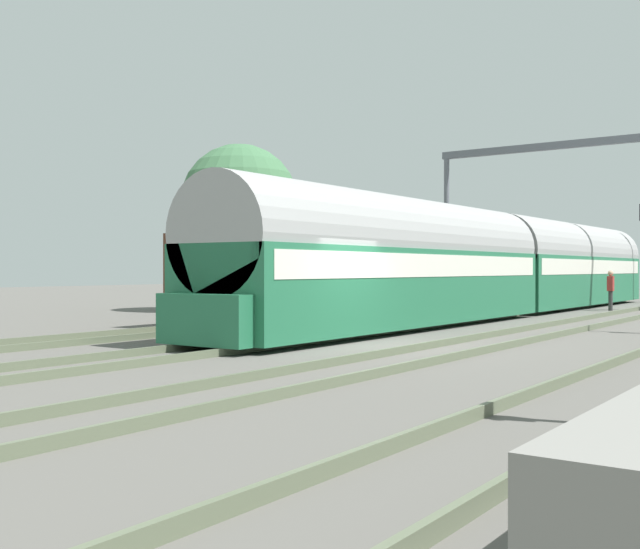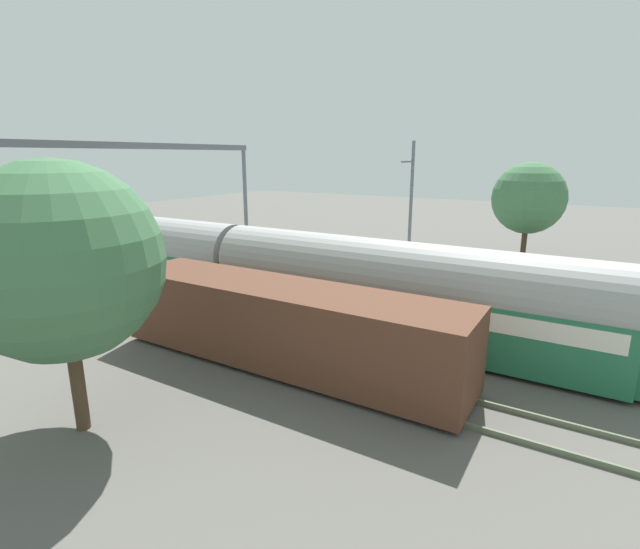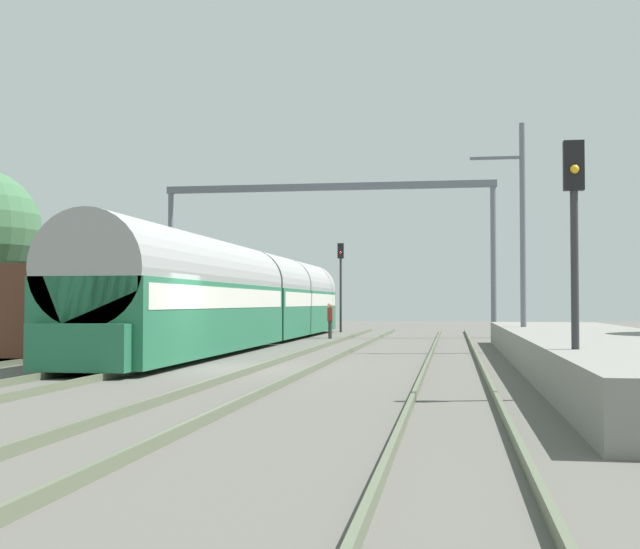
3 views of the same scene
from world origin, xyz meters
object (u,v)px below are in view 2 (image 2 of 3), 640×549
Objects in this scene: railway_signal_far at (84,214)px; catenary_gantry at (151,177)px; passenger_train at (238,267)px; freight_car at (284,325)px; person_crossing at (190,261)px.

catenary_gantry reaches higher than railway_signal_far.
freight_car is at bearing -126.50° from passenger_train.
passenger_train is 9.37m from catenary_gantry.
catenary_gantry reaches higher than passenger_train.
catenary_gantry is at bearing 65.52° from freight_car.
railway_signal_far is at bearing 82.74° from passenger_train.
catenary_gantry is (0.20, -6.83, 2.59)m from railway_signal_far.
passenger_train is 15.23m from railway_signal_far.
railway_signal_far reaches higher than freight_car.
freight_car is 0.76× the size of catenary_gantry.
railway_signal_far reaches higher than person_crossing.
freight_car is (-4.23, -5.72, -0.50)m from passenger_train.
catenary_gantry is at bearing -88.34° from railway_signal_far.
passenger_train is at bearing -97.26° from railway_signal_far.
freight_car is at bearing -114.48° from catenary_gantry.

